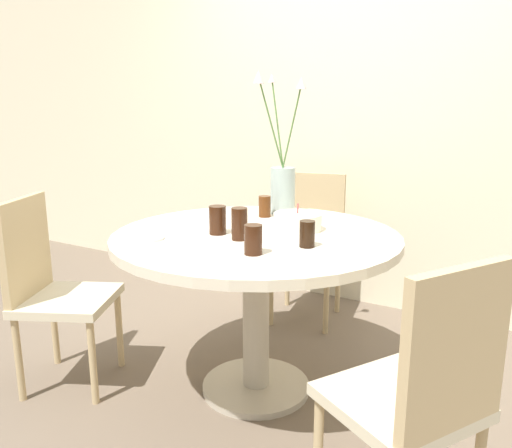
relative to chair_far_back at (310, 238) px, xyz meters
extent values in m
plane|color=#6B5B4C|center=(0.16, -0.94, -0.50)|extent=(16.00, 16.00, 0.00)
cube|color=beige|center=(0.16, 0.40, 0.80)|extent=(8.00, 0.05, 2.60)
cylinder|color=beige|center=(0.16, -0.94, 0.23)|extent=(1.25, 1.25, 0.04)
cylinder|color=#B7AD99|center=(0.16, -0.94, -0.13)|extent=(0.12, 0.12, 0.69)
cylinder|color=#B7AD99|center=(0.16, -0.94, -0.49)|extent=(0.50, 0.50, 0.03)
cube|color=beige|center=(0.01, -0.08, -0.08)|extent=(0.46, 0.46, 0.04)
cube|color=tan|center=(-0.02, 0.10, 0.17)|extent=(0.38, 0.10, 0.46)
cylinder|color=tan|center=(-0.13, -0.28, -0.30)|extent=(0.03, 0.03, 0.40)
cylinder|color=tan|center=(0.21, -0.22, -0.30)|extent=(0.03, 0.03, 0.40)
cylinder|color=tan|center=(-0.18, 0.06, -0.30)|extent=(0.03, 0.03, 0.40)
cylinder|color=tan|center=(0.15, 0.12, -0.30)|extent=(0.03, 0.03, 0.40)
cube|color=beige|center=(-0.63, -1.33, -0.08)|extent=(0.54, 0.54, 0.04)
cube|color=tan|center=(-0.79, -1.41, 0.17)|extent=(0.20, 0.36, 0.46)
cylinder|color=tan|center=(-0.40, -1.41, -0.30)|extent=(0.03, 0.03, 0.40)
cylinder|color=tan|center=(-0.55, -1.10, -0.30)|extent=(0.03, 0.03, 0.40)
cylinder|color=tan|center=(-0.70, -1.56, -0.30)|extent=(0.03, 0.03, 0.40)
cylinder|color=tan|center=(-0.85, -1.25, -0.30)|extent=(0.03, 0.03, 0.40)
cube|color=beige|center=(0.92, -1.38, -0.08)|extent=(0.55, 0.55, 0.04)
cube|color=tan|center=(1.08, -1.47, 0.17)|extent=(0.22, 0.35, 0.46)
cylinder|color=tan|center=(0.86, -1.15, -0.30)|extent=(0.03, 0.03, 0.40)
cylinder|color=white|center=(0.30, -0.80, 0.29)|extent=(0.22, 0.22, 0.08)
cylinder|color=#E54C4C|center=(0.30, -0.80, 0.35)|extent=(0.01, 0.01, 0.04)
cylinder|color=#9EB2AD|center=(0.06, -0.50, 0.37)|extent=(0.13, 0.13, 0.24)
cylinder|color=#4C7538|center=(0.11, -0.50, 0.70)|extent=(0.11, 0.03, 0.42)
cone|color=beige|center=(0.17, -0.51, 0.91)|extent=(0.05, 0.05, 0.06)
cylinder|color=#4C7538|center=(0.01, -0.47, 0.72)|extent=(0.11, 0.06, 0.45)
cone|color=beige|center=(-0.04, -0.44, 0.94)|extent=(0.04, 0.04, 0.04)
cylinder|color=#4C7538|center=(0.01, -0.54, 0.71)|extent=(0.10, 0.10, 0.45)
cone|color=beige|center=(-0.03, -0.59, 0.94)|extent=(0.06, 0.06, 0.06)
cylinder|color=white|center=(-0.18, -1.27, 0.26)|extent=(0.16, 0.16, 0.01)
cylinder|color=#33190C|center=(0.03, -1.04, 0.32)|extent=(0.07, 0.07, 0.12)
cylinder|color=#51280F|center=(0.03, -0.63, 0.31)|extent=(0.06, 0.06, 0.11)
cylinder|color=#33190C|center=(0.32, -1.23, 0.31)|extent=(0.07, 0.07, 0.11)
cylinder|color=black|center=(0.45, -1.04, 0.31)|extent=(0.06, 0.06, 0.10)
cylinder|color=#33190C|center=(0.16, -1.08, 0.32)|extent=(0.07, 0.07, 0.13)
camera|label=1|loc=(1.23, -2.77, 0.78)|focal=35.00mm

